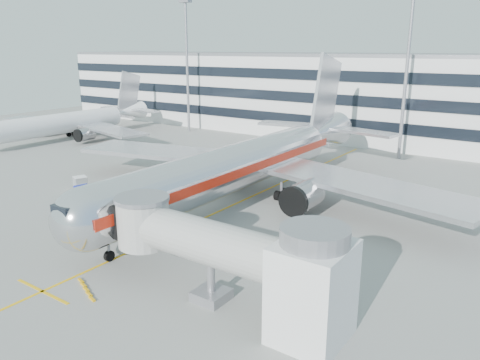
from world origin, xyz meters
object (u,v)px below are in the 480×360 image
Objects in this scene: main_jet at (247,163)px; cargo_container_front at (93,198)px; belt_loader at (123,196)px; cargo_container_right at (80,183)px; cargo_container_left at (105,197)px; ramp_worker at (75,218)px; baggage_tug at (85,197)px.

main_jet is 25.47× the size of cargo_container_front.
cargo_container_right is (-7.98, 0.37, 0.16)m from belt_loader.
main_jet is 16.02m from cargo_container_left.
belt_loader reaches higher than ramp_worker.
main_jet is at bearing 42.79° from cargo_container_front.
belt_loader is at bearing 59.37° from cargo_container_front.
cargo_container_left is at bearing 44.50° from baggage_tug.
cargo_container_right is (-18.80, -8.38, -3.46)m from main_jet.
cargo_container_left is at bearing 64.92° from ramp_worker.
cargo_container_left is 1.01× the size of cargo_container_front.
belt_loader is at bearing 54.34° from ramp_worker.
cargo_container_left is at bearing 51.53° from cargo_container_front.
belt_loader reaches higher than cargo_container_right.
cargo_container_right is at bearing 177.35° from belt_loader.
belt_loader is (-10.82, -8.75, -3.62)m from main_jet.
belt_loader is 1.94m from cargo_container_left.
cargo_container_left is at bearing -115.17° from belt_loader.
cargo_container_front is at bearing -120.63° from belt_loader.
cargo_container_left is 6.96m from ramp_worker.
cargo_container_left is (1.53, 1.50, -0.07)m from baggage_tug.
baggage_tug is 6.70m from cargo_container_right.
main_jet is 18.11m from baggage_tug.
cargo_container_front is at bearing -26.48° from cargo_container_right.
main_jet reaches higher than cargo_container_front.
cargo_container_right is at bearing 163.61° from cargo_container_left.
ramp_worker is (4.00, -5.15, 0.16)m from cargo_container_front.
cargo_container_front is (-0.83, -1.05, -0.02)m from cargo_container_left.
cargo_container_front is (6.33, -3.15, 0.07)m from cargo_container_right.
ramp_worker is at bearing -62.95° from cargo_container_left.
cargo_container_right is (-5.64, 3.61, -0.16)m from baggage_tug.
belt_loader is 1.47× the size of baggage_tug.
main_jet is 18.99m from ramp_worker.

